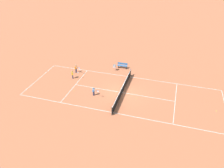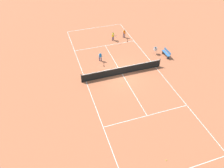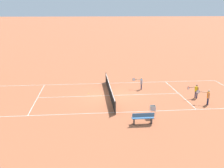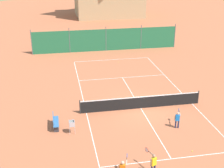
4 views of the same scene
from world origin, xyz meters
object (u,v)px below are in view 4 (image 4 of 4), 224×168
(ball_hopper, at_px, (72,124))
(tennis_net, at_px, (141,102))
(courtside_bench, at_px, (55,121))
(player_near_service, at_px, (153,162))
(tennis_ball_near_corner, at_px, (143,97))
(tennis_ball_alley_right, at_px, (192,151))
(player_far_service, at_px, (177,118))
(tennis_ball_mid_court, at_px, (118,62))

(ball_hopper, bearing_deg, tennis_net, 26.11)
(ball_hopper, relative_size, courtside_bench, 0.59)
(player_near_service, distance_m, ball_hopper, 6.18)
(tennis_ball_near_corner, bearing_deg, tennis_ball_alley_right, -84.54)
(player_far_service, xyz_separation_m, courtside_bench, (-7.94, 1.50, -0.23))
(tennis_ball_alley_right, relative_size, courtside_bench, 0.04)
(tennis_ball_near_corner, bearing_deg, tennis_net, -110.30)
(tennis_ball_alley_right, bearing_deg, player_far_service, 87.02)
(tennis_net, relative_size, tennis_ball_near_corner, 139.09)
(player_near_service, height_order, tennis_ball_near_corner, player_near_service)
(tennis_ball_mid_court, height_order, ball_hopper, ball_hopper)
(tennis_ball_near_corner, bearing_deg, tennis_ball_mid_court, 91.00)
(player_near_service, xyz_separation_m, courtside_bench, (-4.91, 5.75, -0.27))
(tennis_ball_near_corner, xyz_separation_m, tennis_ball_alley_right, (0.75, -7.85, 0.00))
(tennis_ball_alley_right, bearing_deg, tennis_ball_near_corner, 95.46)
(player_far_service, distance_m, tennis_ball_near_corner, 5.18)
(tennis_net, distance_m, player_near_service, 7.55)
(ball_hopper, bearing_deg, player_near_service, -51.19)
(tennis_net, distance_m, ball_hopper, 5.91)
(ball_hopper, bearing_deg, courtside_bench, 137.95)
(tennis_net, bearing_deg, player_near_service, -100.96)
(player_far_service, bearing_deg, tennis_ball_alley_right, -92.98)
(player_near_service, relative_size, tennis_ball_near_corner, 18.65)
(player_far_service, distance_m, player_near_service, 5.22)
(player_near_service, distance_m, tennis_ball_near_corner, 9.57)
(tennis_ball_mid_court, xyz_separation_m, ball_hopper, (-5.85, -13.43, 0.62))
(player_far_service, xyz_separation_m, player_near_service, (-3.03, -4.25, 0.03))
(tennis_ball_mid_court, bearing_deg, player_near_service, -96.19)
(tennis_ball_alley_right, bearing_deg, tennis_ball_mid_court, 93.09)
(tennis_net, distance_m, tennis_ball_near_corner, 2.07)
(tennis_ball_mid_court, bearing_deg, tennis_net, -92.88)
(tennis_ball_near_corner, height_order, courtside_bench, courtside_bench)
(tennis_ball_alley_right, relative_size, ball_hopper, 0.07)
(tennis_ball_mid_court, bearing_deg, ball_hopper, -113.54)
(player_far_service, bearing_deg, tennis_ball_near_corner, 100.04)
(tennis_ball_alley_right, xyz_separation_m, courtside_bench, (-7.79, 4.29, 0.42))
(tennis_ball_mid_court, relative_size, tennis_ball_alley_right, 1.00)
(player_near_service, relative_size, ball_hopper, 1.38)
(tennis_ball_near_corner, relative_size, ball_hopper, 0.07)
(tennis_net, bearing_deg, player_far_service, -63.24)
(player_far_service, relative_size, ball_hopper, 1.31)
(tennis_net, bearing_deg, tennis_ball_mid_court, 87.12)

